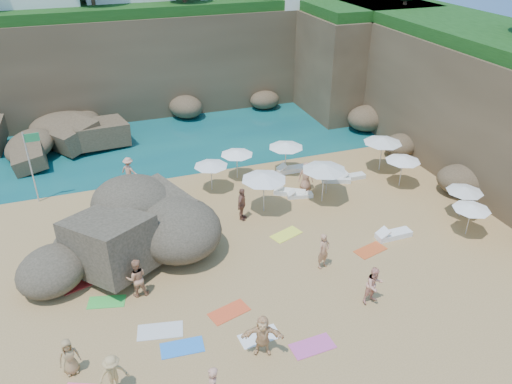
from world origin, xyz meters
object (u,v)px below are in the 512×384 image
object	(u,v)px
lounger_0	(300,195)
person_stand_1	(137,278)
parasol_1	(324,167)
person_stand_5	(114,216)
person_stand_4	(306,176)
flag_pole	(31,158)
person_stand_3	(242,204)
parasol_0	(237,152)
person_stand_2	(129,170)
parasol_2	(403,158)
rock_outcrop	(107,244)

from	to	relation	value
lounger_0	person_stand_1	world-z (taller)	person_stand_1
parasol_1	lounger_0	world-z (taller)	parasol_1
person_stand_5	person_stand_1	bearing A→B (deg)	-104.48
person_stand_4	flag_pole	bearing A→B (deg)	-171.22
person_stand_3	person_stand_4	distance (m)	5.14
person_stand_1	parasol_0	bearing A→B (deg)	-126.80
flag_pole	person_stand_5	world-z (taller)	flag_pole
parasol_0	person_stand_5	world-z (taller)	parasol_0
flag_pole	person_stand_3	world-z (taller)	flag_pole
person_stand_2	parasol_2	bearing A→B (deg)	-157.78
person_stand_3	person_stand_5	world-z (taller)	person_stand_3
person_stand_1	parasol_2	bearing A→B (deg)	-161.36
parasol_1	parasol_2	size ratio (longest dim) A/B	1.21
person_stand_4	rock_outcrop	bearing A→B (deg)	-147.68
flag_pole	person_stand_2	distance (m)	5.70
parasol_2	person_stand_1	distance (m)	17.72
parasol_2	person_stand_3	xyz separation A→B (m)	(-10.60, -0.43, -0.93)
parasol_1	person_stand_3	distance (m)	5.30
parasol_2	person_stand_5	world-z (taller)	parasol_2
parasol_0	parasol_1	bearing A→B (deg)	-49.85
flag_pole	parasol_2	world-z (taller)	flag_pole
person_stand_4	person_stand_5	world-z (taller)	person_stand_4
person_stand_2	person_stand_4	bearing A→B (deg)	-161.29
flag_pole	lounger_0	size ratio (longest dim) A/B	2.86
rock_outcrop	parasol_1	size ratio (longest dim) A/B	3.03
parasol_0	flag_pole	bearing A→B (deg)	174.97
rock_outcrop	parasol_0	xyz separation A→B (m)	(8.69, 4.89, 1.82)
person_stand_2	person_stand_1	bearing A→B (deg)	127.82
person_stand_3	flag_pole	bearing A→B (deg)	96.43
parasol_1	person_stand_4	bearing A→B (deg)	102.31
person_stand_5	flag_pole	bearing A→B (deg)	111.88
parasol_2	person_stand_4	xyz separation A→B (m)	(-5.83, 1.49, -0.96)
person_stand_1	person_stand_2	world-z (taller)	person_stand_1
person_stand_1	person_stand_5	size ratio (longest dim) A/B	1.18
parasol_1	parasol_2	bearing A→B (deg)	1.38
person_stand_2	parasol_0	bearing A→B (deg)	-150.82
flag_pole	person_stand_5	distance (m)	6.30
parasol_0	person_stand_4	distance (m)	4.67
flag_pole	person_stand_1	world-z (taller)	flag_pole
rock_outcrop	person_stand_2	distance (m)	6.89
parasol_1	lounger_0	bearing A→B (deg)	139.96
lounger_0	person_stand_1	xyz separation A→B (m)	(-10.47, -5.69, 0.83)
parasol_0	person_stand_1	distance (m)	12.14
parasol_0	lounger_0	xyz separation A→B (m)	(2.81, -3.69, -1.70)
person_stand_2	person_stand_4	size ratio (longest dim) A/B	0.94
rock_outcrop	person_stand_3	bearing A→B (deg)	0.11
rock_outcrop	person_stand_4	bearing A→B (deg)	9.02
rock_outcrop	person_stand_5	bearing A→B (deg)	67.19
parasol_0	person_stand_5	xyz separation A→B (m)	(-8.09, -3.48, -1.02)
rock_outcrop	flag_pole	distance (m)	7.35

